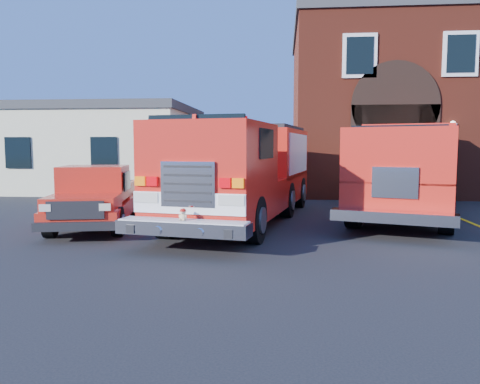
# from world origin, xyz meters

# --- Properties ---
(ground) EXTENTS (100.00, 100.00, 0.00)m
(ground) POSITION_xyz_m (0.00, 0.00, 0.00)
(ground) COLOR black
(ground) RESTS_ON ground
(parking_stripe_mid) EXTENTS (0.12, 3.00, 0.01)m
(parking_stripe_mid) POSITION_xyz_m (6.50, 4.00, 0.00)
(parking_stripe_mid) COLOR yellow
(parking_stripe_mid) RESTS_ON ground
(parking_stripe_far) EXTENTS (0.12, 3.00, 0.01)m
(parking_stripe_far) POSITION_xyz_m (6.50, 7.00, 0.00)
(parking_stripe_far) COLOR yellow
(parking_stripe_far) RESTS_ON ground
(fire_station) EXTENTS (15.20, 10.20, 8.45)m
(fire_station) POSITION_xyz_m (8.99, 13.98, 4.25)
(fire_station) COLOR maroon
(fire_station) RESTS_ON ground
(side_building) EXTENTS (10.20, 8.20, 4.35)m
(side_building) POSITION_xyz_m (-9.00, 13.00, 2.20)
(side_building) COLOR #E9EAC2
(side_building) RESTS_ON ground
(fire_engine) EXTENTS (4.42, 10.06, 3.00)m
(fire_engine) POSITION_xyz_m (-0.25, 3.11, 1.55)
(fire_engine) COLOR black
(fire_engine) RESTS_ON ground
(pickup_truck) EXTENTS (2.92, 5.56, 1.73)m
(pickup_truck) POSITION_xyz_m (-4.41, 1.76, 0.82)
(pickup_truck) COLOR black
(pickup_truck) RESTS_ON ground
(secondary_truck) EXTENTS (5.54, 9.55, 2.96)m
(secondary_truck) POSITION_xyz_m (5.00, 4.65, 1.61)
(secondary_truck) COLOR black
(secondary_truck) RESTS_ON ground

